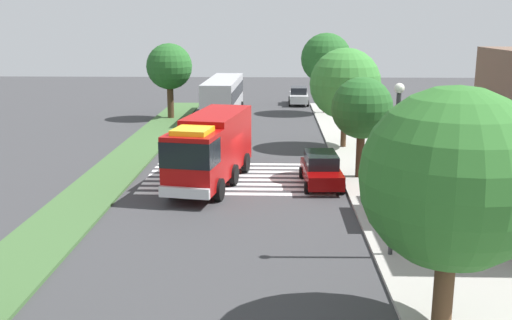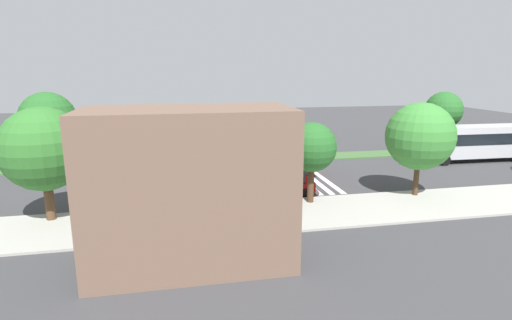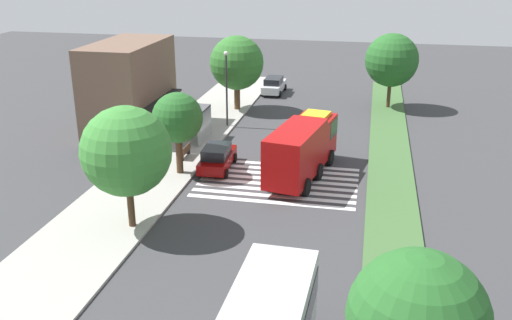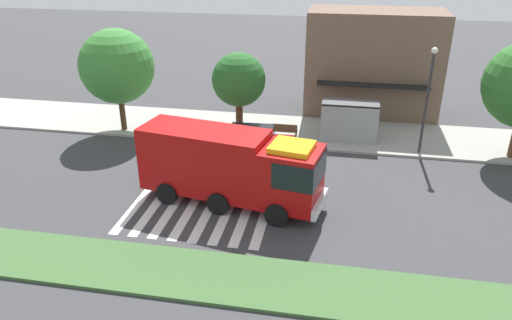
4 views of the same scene
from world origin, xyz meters
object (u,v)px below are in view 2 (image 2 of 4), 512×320
(parked_car_mid, at_px, (283,184))
(median_tree_west, at_px, (48,120))
(sidewalk_tree_far_east, at_px, (43,149))
(bus_stop_shelter, at_px, (210,185))
(median_tree_far_west, at_px, (444,111))
(bench_near_shelter, at_px, (272,201))
(fire_truck, at_px, (264,152))
(sidewalk_tree_center, at_px, (312,148))
(street_lamp, at_px, (139,154))
(transit_bus, at_px, (475,140))
(sidewalk_tree_west, at_px, (420,136))

(parked_car_mid, relative_size, median_tree_west, 0.67)
(parked_car_mid, xyz_separation_m, sidewalk_tree_far_east, (15.02, 2.20, 3.56))
(bus_stop_shelter, height_order, median_tree_far_west, median_tree_far_west)
(bus_stop_shelter, bearing_deg, sidewalk_tree_far_east, -3.86)
(bench_near_shelter, height_order, sidewalk_tree_far_east, sidewalk_tree_far_east)
(fire_truck, height_order, bench_near_shelter, fire_truck)
(bus_stop_shelter, xyz_separation_m, median_tree_far_west, (-26.57, -14.45, 2.69))
(sidewalk_tree_far_east, bearing_deg, sidewalk_tree_center, 180.00)
(bus_stop_shelter, distance_m, sidewalk_tree_far_east, 9.89)
(street_lamp, bearing_deg, bench_near_shelter, 172.94)
(fire_truck, height_order, sidewalk_tree_far_east, sidewalk_tree_far_east)
(fire_truck, height_order, transit_bus, fire_truck)
(fire_truck, xyz_separation_m, sidewalk_tree_west, (-9.40, 8.04, 2.34))
(parked_car_mid, xyz_separation_m, bus_stop_shelter, (5.49, 2.85, 1.01))
(fire_truck, xyz_separation_m, street_lamp, (9.58, 7.64, 1.78))
(street_lamp, distance_m, median_tree_far_west, 33.60)
(bench_near_shelter, bearing_deg, sidewalk_tree_west, -176.71)
(sidewalk_tree_west, xyz_separation_m, median_tree_west, (27.83, -13.81, 0.18))
(sidewalk_tree_west, distance_m, sidewalk_tree_center, 7.93)
(transit_bus, distance_m, bus_stop_shelter, 28.79)
(fire_truck, bearing_deg, bench_near_shelter, 91.32)
(bench_near_shelter, distance_m, street_lamp, 8.90)
(sidewalk_tree_far_east, bearing_deg, parked_car_mid, -171.65)
(parked_car_mid, height_order, sidewalk_tree_west, sidewalk_tree_west)
(sidewalk_tree_west, bearing_deg, street_lamp, -1.21)
(fire_truck, height_order, median_tree_far_west, median_tree_far_west)
(transit_bus, height_order, sidewalk_tree_center, sidewalk_tree_center)
(street_lamp, height_order, sidewalk_tree_west, sidewalk_tree_west)
(transit_bus, relative_size, bench_near_shelter, 7.14)
(sidewalk_tree_west, bearing_deg, sidewalk_tree_center, 0.00)
(bus_stop_shelter, relative_size, median_tree_far_west, 0.54)
(median_tree_west, bearing_deg, sidewalk_tree_far_east, 104.38)
(street_lamp, bearing_deg, parked_car_mid, -169.48)
(bench_near_shelter, xyz_separation_m, sidewalk_tree_far_east, (13.53, -0.62, 3.85))
(sidewalk_tree_center, relative_size, median_tree_far_west, 0.84)
(bus_stop_shelter, distance_m, street_lamp, 4.76)
(sidewalk_tree_west, xyz_separation_m, sidewalk_tree_far_east, (24.29, 0.00, 0.05))
(median_tree_west, bearing_deg, parked_car_mid, 147.98)
(street_lamp, xyz_separation_m, median_tree_west, (8.85, -13.41, 0.74))
(sidewalk_tree_west, bearing_deg, median_tree_west, -26.39)
(bench_near_shelter, xyz_separation_m, median_tree_far_west, (-22.57, -14.43, 3.98))
(fire_truck, bearing_deg, sidewalk_tree_west, 149.70)
(transit_bus, bearing_deg, sidewalk_tree_west, -141.64)
(transit_bus, distance_m, street_lamp, 32.53)
(transit_bus, distance_m, sidewalk_tree_far_east, 37.79)
(transit_bus, height_order, bus_stop_shelter, transit_bus)
(median_tree_far_west, bearing_deg, bus_stop_shelter, 28.54)
(parked_car_mid, height_order, street_lamp, street_lamp)
(fire_truck, xyz_separation_m, bus_stop_shelter, (5.36, 8.69, -0.17))
(fire_truck, relative_size, median_tree_far_west, 1.43)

